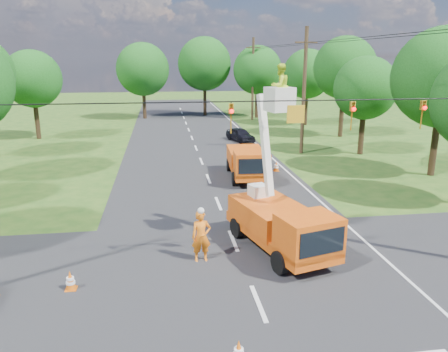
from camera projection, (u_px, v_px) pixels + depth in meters
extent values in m
plane|color=#234C17|center=(201.00, 162.00, 33.16)|extent=(140.00, 140.00, 0.00)
cube|color=black|center=(201.00, 162.00, 33.16)|extent=(12.00, 100.00, 0.06)
cube|color=black|center=(247.00, 275.00, 15.97)|extent=(56.00, 10.00, 0.07)
cube|color=silver|center=(273.00, 159.00, 33.93)|extent=(0.12, 90.00, 0.02)
cube|color=#DA570F|center=(279.00, 234.00, 17.89)|extent=(3.60, 6.16, 0.43)
cube|color=#DA570F|center=(309.00, 235.00, 15.86)|extent=(2.49, 2.15, 1.45)
cube|color=black|center=(322.00, 242.00, 15.12)|extent=(1.79, 0.55, 0.92)
cube|color=#DA570F|center=(270.00, 214.00, 18.42)|extent=(3.14, 4.05, 0.97)
cylinder|color=black|center=(280.00, 263.00, 15.94)|extent=(0.54, 0.94, 0.89)
cylinder|color=black|center=(326.00, 253.00, 16.73)|extent=(0.54, 0.94, 0.89)
cylinder|color=black|center=(237.00, 228.00, 19.19)|extent=(0.54, 0.94, 0.89)
cylinder|color=black|center=(277.00, 221.00, 19.97)|extent=(0.54, 0.94, 0.89)
cube|color=silver|center=(258.00, 191.00, 19.16)|extent=(0.89, 0.89, 0.53)
cube|color=silver|center=(265.00, 145.00, 18.13)|extent=(0.61, 1.32, 4.19)
cube|color=silver|center=(280.00, 99.00, 16.71)|extent=(1.13, 1.13, 0.92)
imported|color=#C6E526|center=(280.00, 86.00, 16.58)|extent=(1.02, 0.94, 1.68)
cube|color=#DA570F|center=(247.00, 167.00, 28.66)|extent=(2.43, 5.85, 0.43)
cube|color=#DA570F|center=(252.00, 164.00, 26.49)|extent=(2.19, 1.74, 1.43)
cube|color=black|center=(254.00, 166.00, 25.70)|extent=(1.82, 0.16, 0.91)
cube|color=#DA570F|center=(246.00, 156.00, 29.24)|extent=(2.45, 3.66, 0.96)
cylinder|color=black|center=(235.00, 179.00, 26.90)|extent=(0.36, 0.90, 0.88)
cylinder|color=black|center=(267.00, 178.00, 27.07)|extent=(0.36, 0.90, 0.88)
cylinder|color=black|center=(229.00, 165.00, 30.39)|extent=(0.36, 0.90, 0.88)
cylinder|color=black|center=(258.00, 164.00, 30.56)|extent=(0.36, 0.90, 0.88)
imported|color=orange|center=(201.00, 237.00, 16.79)|extent=(0.78, 0.54, 2.06)
imported|color=black|center=(240.00, 135.00, 41.07)|extent=(2.61, 3.98, 1.26)
cone|color=#DA5B0B|center=(239.00, 352.00, 11.22)|extent=(0.36, 0.36, 0.70)
cylinder|color=white|center=(239.00, 350.00, 11.20)|extent=(0.26, 0.26, 0.09)
cone|color=#DA5B0B|center=(248.00, 219.00, 20.42)|extent=(0.36, 0.36, 0.70)
cube|color=#DA5B0B|center=(248.00, 226.00, 20.51)|extent=(0.38, 0.38, 0.04)
cylinder|color=white|center=(248.00, 218.00, 20.40)|extent=(0.26, 0.26, 0.09)
cylinder|color=white|center=(248.00, 221.00, 20.44)|extent=(0.31, 0.31, 0.09)
cone|color=#DA5B0B|center=(259.00, 190.00, 24.92)|extent=(0.36, 0.36, 0.70)
cube|color=#DA5B0B|center=(259.00, 195.00, 25.01)|extent=(0.38, 0.38, 0.04)
cylinder|color=white|center=(259.00, 189.00, 24.90)|extent=(0.26, 0.26, 0.09)
cylinder|color=white|center=(259.00, 191.00, 24.94)|extent=(0.31, 0.31, 0.09)
cone|color=#DA5B0B|center=(70.00, 280.00, 14.83)|extent=(0.36, 0.36, 0.70)
cube|color=#DA5B0B|center=(71.00, 289.00, 14.92)|extent=(0.38, 0.38, 0.04)
cylinder|color=white|center=(70.00, 278.00, 14.82)|extent=(0.26, 0.26, 0.09)
cylinder|color=white|center=(71.00, 282.00, 14.86)|extent=(0.31, 0.31, 0.09)
cone|color=#DA5B0B|center=(276.00, 166.00, 30.30)|extent=(0.36, 0.36, 0.70)
cube|color=#DA5B0B|center=(276.00, 171.00, 30.39)|extent=(0.38, 0.38, 0.04)
cylinder|color=white|center=(276.00, 165.00, 30.28)|extent=(0.26, 0.26, 0.09)
cylinder|color=white|center=(276.00, 167.00, 30.32)|extent=(0.31, 0.31, 0.09)
cylinder|color=#4C3823|center=(304.00, 92.00, 34.91)|extent=(0.30, 0.30, 10.00)
cube|color=#4C3823|center=(306.00, 42.00, 33.91)|extent=(1.80, 0.12, 0.12)
cylinder|color=#4C3823|center=(253.00, 79.00, 54.01)|extent=(0.30, 0.30, 10.00)
cube|color=#4C3823|center=(253.00, 48.00, 53.00)|extent=(1.80, 0.12, 0.12)
cylinder|color=black|center=(234.00, 102.00, 14.24)|extent=(18.00, 0.04, 0.04)
cube|color=gold|center=(296.00, 114.00, 14.65)|extent=(0.60, 0.05, 0.60)
imported|color=gold|center=(231.00, 118.00, 14.37)|extent=(0.16, 0.20, 1.00)
sphere|color=#FF0C0C|center=(232.00, 111.00, 14.19)|extent=(0.14, 0.14, 0.14)
imported|color=gold|center=(352.00, 116.00, 14.95)|extent=(0.16, 0.20, 1.00)
sphere|color=#FF0C0C|center=(354.00, 109.00, 14.77)|extent=(0.14, 0.14, 0.14)
imported|color=gold|center=(422.00, 115.00, 15.30)|extent=(0.16, 0.20, 1.00)
sphere|color=#FF0C0C|center=(425.00, 108.00, 15.12)|extent=(0.14, 0.14, 0.14)
cylinder|color=#382616|center=(37.00, 118.00, 42.06)|extent=(0.44, 0.44, 4.05)
sphere|color=#164813|center=(32.00, 79.00, 41.09)|extent=(5.40, 5.40, 5.40)
cylinder|color=#382616|center=(435.00, 142.00, 28.88)|extent=(0.44, 0.44, 4.58)
sphere|color=#164813|center=(443.00, 77.00, 27.78)|extent=(6.40, 6.40, 6.40)
cylinder|color=#382616|center=(362.00, 131.00, 35.42)|extent=(0.44, 0.44, 3.78)
sphere|color=#164813|center=(365.00, 88.00, 34.51)|extent=(5.00, 5.00, 5.00)
cylinder|color=#382616|center=(342.00, 113.00, 43.15)|extent=(0.44, 0.44, 4.75)
sphere|color=#164813|center=(345.00, 68.00, 42.01)|extent=(6.00, 6.00, 6.00)
cylinder|color=#382616|center=(306.00, 107.00, 50.73)|extent=(0.44, 0.44, 4.14)
sphere|color=#164813|center=(307.00, 74.00, 49.74)|extent=(5.60, 5.60, 5.60)
cylinder|color=#382616|center=(144.00, 101.00, 55.77)|extent=(0.44, 0.44, 4.40)
sphere|color=#164813|center=(143.00, 69.00, 54.71)|extent=(6.60, 6.60, 6.60)
cylinder|color=#382616|center=(205.00, 97.00, 58.71)|extent=(0.44, 0.44, 4.84)
sphere|color=#164813|center=(204.00, 64.00, 57.55)|extent=(7.00, 7.00, 7.00)
cylinder|color=#382616|center=(257.00, 101.00, 56.81)|extent=(0.44, 0.44, 4.31)
sphere|color=#164813|center=(257.00, 70.00, 55.77)|extent=(6.20, 6.20, 6.20)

